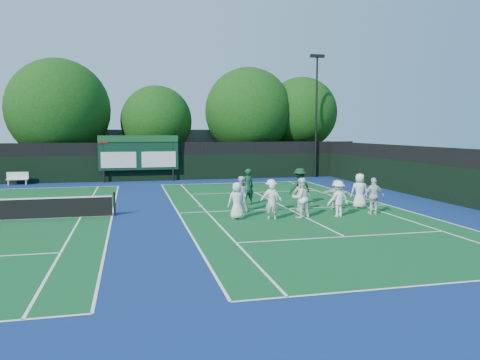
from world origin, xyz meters
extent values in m
plane|color=#17320D|center=(0.00, 0.00, 0.00)|extent=(120.00, 120.00, 0.00)
cube|color=navy|center=(-6.00, 1.00, 0.00)|extent=(34.00, 32.00, 0.01)
cube|color=#104E22|center=(0.00, 1.00, 0.01)|extent=(10.97, 23.77, 0.00)
cube|color=white|center=(0.00, -10.88, 0.01)|extent=(10.97, 0.08, 0.00)
cube|color=white|center=(0.00, 12.88, 0.01)|extent=(10.97, 0.08, 0.00)
cube|color=white|center=(-5.49, 1.00, 0.01)|extent=(0.08, 23.77, 0.00)
cube|color=white|center=(5.49, 1.00, 0.01)|extent=(0.08, 23.77, 0.00)
cube|color=white|center=(-4.12, 1.00, 0.01)|extent=(0.08, 23.77, 0.00)
cube|color=white|center=(4.12, 1.00, 0.01)|extent=(0.08, 23.77, 0.00)
cube|color=white|center=(0.00, -5.40, 0.01)|extent=(8.23, 0.08, 0.00)
cube|color=white|center=(0.00, 7.40, 0.01)|extent=(8.23, 0.08, 0.00)
cube|color=white|center=(0.00, 1.00, 0.01)|extent=(0.08, 12.80, 0.00)
cube|color=white|center=(-14.00, 12.88, 0.01)|extent=(10.97, 0.08, 0.00)
cube|color=white|center=(-8.52, 1.00, 0.01)|extent=(0.08, 23.77, 0.00)
cube|color=white|center=(-9.88, 1.00, 0.01)|extent=(0.08, 23.77, 0.00)
cube|color=white|center=(-14.00, 7.40, 0.01)|extent=(8.23, 0.08, 0.00)
cube|color=black|center=(-6.00, 16.00, 1.00)|extent=(34.00, 0.08, 2.00)
cube|color=black|center=(-6.00, 16.00, 2.50)|extent=(34.00, 0.05, 1.00)
cube|color=black|center=(9.00, 1.00, 1.00)|extent=(0.08, 32.00, 2.00)
cube|color=black|center=(9.00, 1.00, 2.50)|extent=(0.05, 32.00, 1.00)
cylinder|color=black|center=(-9.60, 15.60, 1.75)|extent=(0.16, 0.16, 3.50)
cylinder|color=black|center=(-4.40, 15.60, 1.75)|extent=(0.16, 0.16, 3.50)
cube|color=black|center=(-7.00, 15.60, 2.20)|extent=(6.00, 0.15, 2.60)
cube|color=#13451F|center=(-7.00, 15.50, 3.30)|extent=(6.00, 0.05, 0.50)
cube|color=silver|center=(-8.50, 15.50, 1.70)|extent=(2.60, 0.04, 1.20)
cube|color=silver|center=(-5.50, 15.50, 1.70)|extent=(2.60, 0.04, 1.20)
cube|color=maroon|center=(-9.60, 15.50, 3.20)|extent=(0.70, 0.04, 0.50)
cube|color=#5B5C61|center=(-2.00, 24.00, 2.00)|extent=(18.00, 6.00, 4.00)
cylinder|color=black|center=(7.50, 15.70, 5.00)|extent=(0.16, 0.16, 10.00)
cube|color=black|center=(7.50, 15.70, 10.00)|extent=(1.20, 0.30, 0.25)
cylinder|color=black|center=(-8.40, 1.00, 0.55)|extent=(0.10, 0.10, 1.10)
cube|color=white|center=(-15.61, 15.30, 0.41)|extent=(1.48, 0.42, 0.06)
cube|color=white|center=(-15.61, 15.45, 0.69)|extent=(1.47, 0.09, 0.49)
cube|color=white|center=(-16.20, 15.30, 0.20)|extent=(0.07, 0.34, 0.39)
cube|color=white|center=(-15.02, 15.30, 0.20)|extent=(0.07, 0.34, 0.39)
cylinder|color=black|center=(-13.19, 19.50, 1.27)|extent=(0.44, 0.44, 2.53)
sphere|color=#0E370C|center=(-13.19, 19.50, 5.60)|extent=(8.17, 8.17, 8.17)
sphere|color=#0E370C|center=(-12.59, 19.80, 4.78)|extent=(5.72, 5.72, 5.72)
cylinder|color=black|center=(-5.39, 19.50, 1.23)|extent=(0.44, 0.44, 2.45)
sphere|color=#0E370C|center=(-5.39, 19.50, 4.70)|extent=(5.99, 5.99, 5.99)
sphere|color=#0E370C|center=(-4.79, 19.80, 4.10)|extent=(4.20, 4.20, 4.20)
cylinder|color=black|center=(2.65, 19.50, 1.35)|extent=(0.44, 0.44, 2.70)
sphere|color=#0E370C|center=(2.65, 19.50, 5.59)|extent=(7.71, 7.71, 7.71)
sphere|color=#0E370C|center=(3.25, 19.80, 4.82)|extent=(5.39, 5.39, 5.39)
cylinder|color=black|center=(7.60, 19.50, 1.54)|extent=(0.44, 0.44, 3.08)
sphere|color=#0E370C|center=(7.60, 19.50, 5.50)|extent=(6.47, 6.47, 6.47)
sphere|color=#0E370C|center=(8.20, 19.80, 4.86)|extent=(4.53, 4.53, 4.53)
sphere|color=yellow|center=(-4.16, 0.53, 0.03)|extent=(0.07, 0.07, 0.07)
sphere|color=yellow|center=(1.78, 2.25, 0.03)|extent=(0.07, 0.07, 0.07)
sphere|color=yellow|center=(2.73, 0.02, 0.03)|extent=(0.07, 0.07, 0.07)
sphere|color=yellow|center=(-4.25, 2.57, 0.03)|extent=(0.07, 0.07, 0.07)
sphere|color=yellow|center=(2.40, 1.01, 0.03)|extent=(0.07, 0.07, 0.07)
sphere|color=yellow|center=(1.50, 1.18, 0.03)|extent=(0.07, 0.07, 0.07)
imported|color=white|center=(-3.09, -1.06, 0.82)|extent=(0.81, 0.54, 1.65)
imported|color=silver|center=(-1.63, -1.52, 0.81)|extent=(0.69, 0.57, 1.62)
imported|color=white|center=(-0.24, -1.41, 0.91)|extent=(1.03, 0.89, 1.81)
imported|color=white|center=(1.52, -1.54, 0.83)|extent=(1.15, 0.77, 1.65)
imported|color=silver|center=(3.42, -1.31, 0.86)|extent=(1.02, 0.43, 1.72)
imported|color=silver|center=(-2.51, 0.72, 0.86)|extent=(0.93, 0.78, 1.73)
imported|color=white|center=(-1.06, 0.40, 0.79)|extent=(1.12, 0.79, 1.58)
imported|color=white|center=(0.41, 0.31, 0.76)|extent=(0.91, 0.41, 1.52)
imported|color=silver|center=(2.27, 0.29, 0.75)|extent=(1.46, 0.93, 1.51)
imported|color=white|center=(3.56, 0.34, 0.89)|extent=(0.97, 0.74, 1.77)
imported|color=#103C25|center=(-1.65, 2.74, 0.96)|extent=(0.78, 0.59, 1.92)
imported|color=#0E341C|center=(1.05, 2.14, 0.97)|extent=(1.41, 1.06, 1.94)
camera|label=1|loc=(-7.63, -20.97, 3.90)|focal=35.00mm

